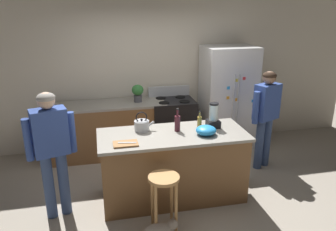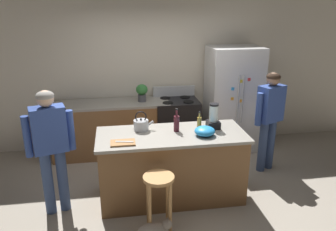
{
  "view_description": "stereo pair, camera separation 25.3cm",
  "coord_description": "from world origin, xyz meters",
  "px_view_note": "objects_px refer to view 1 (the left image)",
  "views": [
    {
      "loc": [
        -0.93,
        -3.94,
        2.59
      ],
      "look_at": [
        0.0,
        0.3,
        1.09
      ],
      "focal_mm": 35.58,
      "sensor_mm": 36.0,
      "label": 1
    },
    {
      "loc": [
        -0.68,
        -3.98,
        2.59
      ],
      "look_at": [
        0.0,
        0.3,
        1.09
      ],
      "focal_mm": 35.58,
      "sensor_mm": 36.0,
      "label": 2
    }
  ],
  "objects_px": {
    "bar_stool": "(164,189)",
    "cat": "(161,230)",
    "stove_range": "(172,125)",
    "chef_knife": "(127,143)",
    "person_by_sink_right": "(266,111)",
    "mixing_bowl": "(206,130)",
    "refrigerator": "(227,98)",
    "kitchen_island": "(173,166)",
    "potted_plant": "(138,92)",
    "blender_appliance": "(213,117)",
    "person_by_island_left": "(51,144)",
    "tea_kettle": "(142,125)",
    "cutting_board": "(126,144)",
    "bottle_vinegar": "(199,122)",
    "bottle_wine": "(177,123)"
  },
  "relations": [
    {
      "from": "bar_stool",
      "to": "cat",
      "type": "bearing_deg",
      "value": -115.33
    },
    {
      "from": "stove_range",
      "to": "chef_knife",
      "type": "distance_m",
      "value": 2.05
    },
    {
      "from": "person_by_sink_right",
      "to": "mixing_bowl",
      "type": "xyz_separation_m",
      "value": [
        -1.22,
        -0.69,
        0.04
      ]
    },
    {
      "from": "refrigerator",
      "to": "kitchen_island",
      "type": "bearing_deg",
      "value": -132.3
    },
    {
      "from": "refrigerator",
      "to": "potted_plant",
      "type": "distance_m",
      "value": 1.63
    },
    {
      "from": "blender_appliance",
      "to": "chef_knife",
      "type": "distance_m",
      "value": 1.27
    },
    {
      "from": "chef_knife",
      "to": "person_by_sink_right",
      "type": "bearing_deg",
      "value": 30.21
    },
    {
      "from": "cat",
      "to": "blender_appliance",
      "type": "relative_size",
      "value": 1.49
    },
    {
      "from": "person_by_sink_right",
      "to": "person_by_island_left",
      "type": "bearing_deg",
      "value": -168.19
    },
    {
      "from": "tea_kettle",
      "to": "stove_range",
      "type": "bearing_deg",
      "value": 61.3
    },
    {
      "from": "stove_range",
      "to": "person_by_sink_right",
      "type": "height_order",
      "value": "person_by_sink_right"
    },
    {
      "from": "refrigerator",
      "to": "tea_kettle",
      "type": "height_order",
      "value": "refrigerator"
    },
    {
      "from": "cutting_board",
      "to": "blender_appliance",
      "type": "bearing_deg",
      "value": 15.02
    },
    {
      "from": "kitchen_island",
      "to": "tea_kettle",
      "type": "xyz_separation_m",
      "value": [
        -0.38,
        0.19,
        0.55
      ]
    },
    {
      "from": "kitchen_island",
      "to": "person_by_sink_right",
      "type": "xyz_separation_m",
      "value": [
        1.63,
        0.56,
        0.49
      ]
    },
    {
      "from": "kitchen_island",
      "to": "bottle_vinegar",
      "type": "distance_m",
      "value": 0.7
    },
    {
      "from": "refrigerator",
      "to": "cat",
      "type": "bearing_deg",
      "value": -126.13
    },
    {
      "from": "bottle_wine",
      "to": "kitchen_island",
      "type": "bearing_deg",
      "value": -134.35
    },
    {
      "from": "cat",
      "to": "potted_plant",
      "type": "bearing_deg",
      "value": 88.09
    },
    {
      "from": "cutting_board",
      "to": "person_by_sink_right",
      "type": "bearing_deg",
      "value": 18.99
    },
    {
      "from": "kitchen_island",
      "to": "bar_stool",
      "type": "height_order",
      "value": "kitchen_island"
    },
    {
      "from": "bottle_vinegar",
      "to": "person_by_island_left",
      "type": "bearing_deg",
      "value": -173.06
    },
    {
      "from": "bottle_wine",
      "to": "bottle_vinegar",
      "type": "distance_m",
      "value": 0.33
    },
    {
      "from": "potted_plant",
      "to": "blender_appliance",
      "type": "bearing_deg",
      "value": -59.43
    },
    {
      "from": "cutting_board",
      "to": "person_by_island_left",
      "type": "bearing_deg",
      "value": 171.79
    },
    {
      "from": "bar_stool",
      "to": "potted_plant",
      "type": "bearing_deg",
      "value": 89.81
    },
    {
      "from": "bottle_vinegar",
      "to": "kitchen_island",
      "type": "bearing_deg",
      "value": -161.18
    },
    {
      "from": "potted_plant",
      "to": "chef_knife",
      "type": "xyz_separation_m",
      "value": [
        -0.36,
        -1.77,
        -0.15
      ]
    },
    {
      "from": "bar_stool",
      "to": "blender_appliance",
      "type": "distance_m",
      "value": 1.28
    },
    {
      "from": "kitchen_island",
      "to": "bottle_wine",
      "type": "distance_m",
      "value": 0.6
    },
    {
      "from": "cat",
      "to": "stove_range",
      "type": "bearing_deg",
      "value": 73.81
    },
    {
      "from": "bar_stool",
      "to": "cutting_board",
      "type": "relative_size",
      "value": 2.37
    },
    {
      "from": "kitchen_island",
      "to": "bottle_vinegar",
      "type": "xyz_separation_m",
      "value": [
        0.4,
        0.14,
        0.56
      ]
    },
    {
      "from": "person_by_sink_right",
      "to": "tea_kettle",
      "type": "relative_size",
      "value": 5.78
    },
    {
      "from": "bar_stool",
      "to": "person_by_island_left",
      "type": "bearing_deg",
      "value": 154.96
    },
    {
      "from": "refrigerator",
      "to": "chef_knife",
      "type": "height_order",
      "value": "refrigerator"
    },
    {
      "from": "person_by_island_left",
      "to": "mixing_bowl",
      "type": "bearing_deg",
      "value": -0.9
    },
    {
      "from": "bottle_wine",
      "to": "cat",
      "type": "bearing_deg",
      "value": -114.5
    },
    {
      "from": "bar_stool",
      "to": "cat",
      "type": "xyz_separation_m",
      "value": [
        -0.07,
        -0.15,
        -0.44
      ]
    },
    {
      "from": "stove_range",
      "to": "potted_plant",
      "type": "bearing_deg",
      "value": 177.56
    },
    {
      "from": "refrigerator",
      "to": "blender_appliance",
      "type": "height_order",
      "value": "refrigerator"
    },
    {
      "from": "refrigerator",
      "to": "stove_range",
      "type": "relative_size",
      "value": 1.65
    },
    {
      "from": "person_by_island_left",
      "to": "bar_stool",
      "type": "xyz_separation_m",
      "value": [
        1.25,
        -0.58,
        -0.43
      ]
    },
    {
      "from": "bottle_wine",
      "to": "person_by_island_left",
      "type": "bearing_deg",
      "value": -173.67
    },
    {
      "from": "cat",
      "to": "tea_kettle",
      "type": "relative_size",
      "value": 1.88
    },
    {
      "from": "cutting_board",
      "to": "chef_knife",
      "type": "xyz_separation_m",
      "value": [
        0.02,
        -0.0,
        0.01
      ]
    },
    {
      "from": "bar_stool",
      "to": "mixing_bowl",
      "type": "relative_size",
      "value": 2.68
    },
    {
      "from": "bar_stool",
      "to": "cat",
      "type": "height_order",
      "value": "bar_stool"
    },
    {
      "from": "refrigerator",
      "to": "bottle_vinegar",
      "type": "relative_size",
      "value": 7.86
    },
    {
      "from": "refrigerator",
      "to": "potted_plant",
      "type": "height_order",
      "value": "refrigerator"
    }
  ]
}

